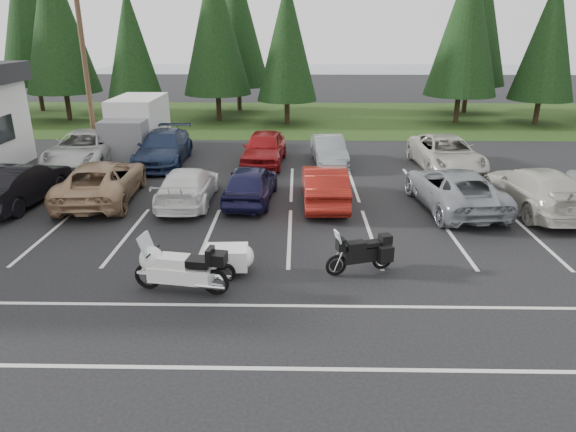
{
  "coord_description": "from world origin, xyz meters",
  "views": [
    {
      "loc": [
        0.74,
        -14.69,
        6.58
      ],
      "look_at": [
        0.48,
        -0.5,
        1.28
      ],
      "focal_mm": 32.0,
      "sensor_mm": 36.0,
      "label": 1
    }
  ],
  "objects_px": {
    "car_far_2": "(264,148)",
    "touring_motorcycle": "(180,264)",
    "car_far_0": "(85,149)",
    "car_far_1": "(163,148)",
    "cargo_trailer": "(227,260)",
    "adventure_motorcycle": "(360,250)",
    "box_truck": "(134,127)",
    "car_near_1": "(20,184)",
    "car_near_5": "(324,185)",
    "car_near_6": "(454,189)",
    "utility_pole": "(85,64)",
    "car_near_3": "(188,186)",
    "car_near_7": "(536,189)",
    "car_near_2": "(102,181)",
    "car_far_4": "(446,154)",
    "car_far_3": "(329,151)",
    "car_near_4": "(251,183)"
  },
  "relations": [
    {
      "from": "car_near_7",
      "to": "utility_pole",
      "type": "bearing_deg",
      "value": -26.73
    },
    {
      "from": "car_near_4",
      "to": "car_far_1",
      "type": "xyz_separation_m",
      "value": [
        -4.87,
        5.83,
        0.06
      ]
    },
    {
      "from": "utility_pole",
      "to": "box_truck",
      "type": "distance_m",
      "value": 3.85
    },
    {
      "from": "car_far_4",
      "to": "car_near_5",
      "type": "bearing_deg",
      "value": -142.41
    },
    {
      "from": "car_far_4",
      "to": "car_near_4",
      "type": "bearing_deg",
      "value": -153.76
    },
    {
      "from": "car_near_5",
      "to": "adventure_motorcycle",
      "type": "distance_m",
      "value": 5.98
    },
    {
      "from": "car_far_0",
      "to": "cargo_trailer",
      "type": "distance_m",
      "value": 14.56
    },
    {
      "from": "car_near_6",
      "to": "touring_motorcycle",
      "type": "distance_m",
      "value": 11.2
    },
    {
      "from": "car_near_5",
      "to": "car_far_3",
      "type": "distance_m",
      "value": 6.11
    },
    {
      "from": "cargo_trailer",
      "to": "adventure_motorcycle",
      "type": "xyz_separation_m",
      "value": [
        3.73,
        0.12,
        0.29
      ]
    },
    {
      "from": "car_near_3",
      "to": "car_far_1",
      "type": "height_order",
      "value": "car_far_1"
    },
    {
      "from": "car_near_7",
      "to": "cargo_trailer",
      "type": "height_order",
      "value": "car_near_7"
    },
    {
      "from": "car_near_1",
      "to": "car_far_2",
      "type": "distance_m",
      "value": 11.03
    },
    {
      "from": "car_near_1",
      "to": "utility_pole",
      "type": "bearing_deg",
      "value": -84.82
    },
    {
      "from": "utility_pole",
      "to": "car_near_7",
      "type": "distance_m",
      "value": 21.68
    },
    {
      "from": "box_truck",
      "to": "car_near_7",
      "type": "distance_m",
      "value": 19.72
    },
    {
      "from": "car_near_5",
      "to": "car_near_3",
      "type": "bearing_deg",
      "value": -1.52
    },
    {
      "from": "car_near_6",
      "to": "car_far_1",
      "type": "distance_m",
      "value": 14.18
    },
    {
      "from": "box_truck",
      "to": "adventure_motorcycle",
      "type": "xyz_separation_m",
      "value": [
        10.51,
        -14.1,
        -0.77
      ]
    },
    {
      "from": "box_truck",
      "to": "touring_motorcycle",
      "type": "distance_m",
      "value": 16.36
    },
    {
      "from": "car_far_0",
      "to": "car_far_1",
      "type": "relative_size",
      "value": 1.07
    },
    {
      "from": "car_near_7",
      "to": "car_near_1",
      "type": "bearing_deg",
      "value": -4.96
    },
    {
      "from": "cargo_trailer",
      "to": "utility_pole",
      "type": "bearing_deg",
      "value": 119.78
    },
    {
      "from": "car_far_4",
      "to": "car_near_6",
      "type": "bearing_deg",
      "value": -104.96
    },
    {
      "from": "car_far_1",
      "to": "cargo_trailer",
      "type": "distance_m",
      "value": 13.0
    },
    {
      "from": "car_far_2",
      "to": "touring_motorcycle",
      "type": "height_order",
      "value": "car_far_2"
    },
    {
      "from": "car_far_0",
      "to": "touring_motorcycle",
      "type": "xyz_separation_m",
      "value": [
        7.54,
        -12.85,
        -0.04
      ]
    },
    {
      "from": "car_near_1",
      "to": "car_near_5",
      "type": "height_order",
      "value": "car_near_1"
    },
    {
      "from": "car_near_6",
      "to": "car_far_0",
      "type": "height_order",
      "value": "car_far_0"
    },
    {
      "from": "box_truck",
      "to": "car_near_6",
      "type": "relative_size",
      "value": 1.01
    },
    {
      "from": "car_near_6",
      "to": "car_near_2",
      "type": "bearing_deg",
      "value": -8.55
    },
    {
      "from": "car_near_5",
      "to": "car_far_1",
      "type": "bearing_deg",
      "value": -39.33
    },
    {
      "from": "car_near_2",
      "to": "cargo_trailer",
      "type": "relative_size",
      "value": 3.31
    },
    {
      "from": "car_near_1",
      "to": "adventure_motorcycle",
      "type": "height_order",
      "value": "car_near_1"
    },
    {
      "from": "utility_pole",
      "to": "car_far_4",
      "type": "distance_m",
      "value": 18.48
    },
    {
      "from": "car_near_1",
      "to": "car_near_5",
      "type": "relative_size",
      "value": 1.06
    },
    {
      "from": "car_near_3",
      "to": "touring_motorcycle",
      "type": "xyz_separation_m",
      "value": [
        1.25,
        -7.16,
        0.09
      ]
    },
    {
      "from": "car_near_4",
      "to": "car_far_2",
      "type": "xyz_separation_m",
      "value": [
        0.17,
        5.83,
        0.08
      ]
    },
    {
      "from": "car_near_1",
      "to": "car_near_3",
      "type": "distance_m",
      "value": 6.47
    },
    {
      "from": "touring_motorcycle",
      "to": "adventure_motorcycle",
      "type": "bearing_deg",
      "value": 23.48
    },
    {
      "from": "cargo_trailer",
      "to": "adventure_motorcycle",
      "type": "height_order",
      "value": "adventure_motorcycle"
    },
    {
      "from": "car_far_0",
      "to": "adventure_motorcycle",
      "type": "height_order",
      "value": "car_far_0"
    },
    {
      "from": "car_near_6",
      "to": "car_near_7",
      "type": "xyz_separation_m",
      "value": [
        3.0,
        -0.16,
        0.04
      ]
    },
    {
      "from": "car_far_1",
      "to": "car_far_4",
      "type": "distance_m",
      "value": 13.87
    },
    {
      "from": "car_far_2",
      "to": "cargo_trailer",
      "type": "bearing_deg",
      "value": -87.53
    },
    {
      "from": "utility_pole",
      "to": "car_near_6",
      "type": "relative_size",
      "value": 1.62
    },
    {
      "from": "utility_pole",
      "to": "car_far_1",
      "type": "height_order",
      "value": "utility_pole"
    },
    {
      "from": "car_near_3",
      "to": "car_far_3",
      "type": "relative_size",
      "value": 1.15
    },
    {
      "from": "car_near_4",
      "to": "car_far_1",
      "type": "bearing_deg",
      "value": -45.5
    },
    {
      "from": "car_far_2",
      "to": "car_far_3",
      "type": "relative_size",
      "value": 1.15
    }
  ]
}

